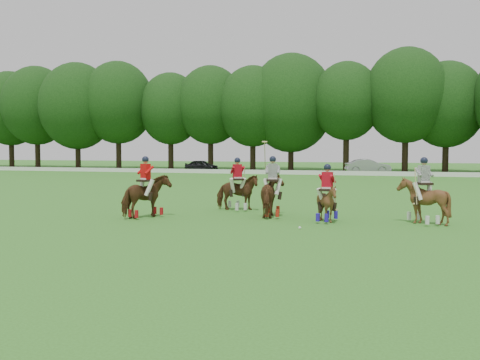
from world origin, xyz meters
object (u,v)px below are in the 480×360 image
(polo_red_a, at_px, (146,196))
(polo_ball, at_px, (300,228))
(polo_stripe_b, at_px, (423,200))
(car_left, at_px, (202,166))
(car_mid, at_px, (368,166))
(polo_red_b, at_px, (237,192))
(polo_red_c, at_px, (327,202))
(polo_stripe_a, at_px, (273,195))

(polo_red_a, xyz_separation_m, polo_ball, (6.17, -1.08, -0.81))
(polo_stripe_b, bearing_deg, car_left, 121.33)
(car_mid, bearing_deg, car_left, 74.90)
(polo_red_b, height_order, polo_red_c, polo_red_b)
(polo_red_b, distance_m, polo_stripe_a, 2.57)
(car_left, relative_size, car_mid, 0.84)
(polo_stripe_b, bearing_deg, polo_stripe_a, 176.62)
(polo_stripe_a, bearing_deg, car_left, 115.20)
(car_left, xyz_separation_m, polo_stripe_b, (23.61, -38.78, 0.17))
(car_left, distance_m, polo_stripe_a, 42.51)
(car_left, bearing_deg, polo_red_b, -150.77)
(car_left, bearing_deg, polo_stripe_a, -149.24)
(car_left, bearing_deg, polo_stripe_b, -143.11)
(polo_red_b, relative_size, polo_ball, 25.11)
(car_left, bearing_deg, car_mid, -84.45)
(polo_red_b, bearing_deg, polo_red_a, -127.38)
(car_left, relative_size, polo_ball, 43.85)
(polo_ball, bearing_deg, polo_stripe_b, 32.59)
(car_left, height_order, polo_ball, car_left)
(polo_red_a, bearing_deg, polo_red_c, 7.26)
(car_mid, bearing_deg, polo_red_b, 160.38)
(polo_stripe_a, height_order, polo_ball, polo_stripe_a)
(polo_red_a, bearing_deg, car_left, 108.63)
(polo_red_c, bearing_deg, polo_stripe_b, 9.39)
(polo_stripe_b, distance_m, polo_ball, 4.69)
(polo_stripe_a, relative_size, polo_ball, 32.13)
(car_left, height_order, polo_red_b, polo_red_b)
(polo_stripe_a, xyz_separation_m, polo_stripe_b, (5.51, -0.33, -0.01))
(polo_stripe_b, relative_size, polo_ball, 26.00)
(car_left, relative_size, polo_red_a, 1.68)
(polo_red_b, bearing_deg, car_mid, 85.48)
(polo_red_b, height_order, polo_stripe_b, polo_stripe_b)
(car_mid, bearing_deg, polo_stripe_b, 171.61)
(polo_red_a, distance_m, polo_red_c, 6.83)
(car_mid, relative_size, polo_red_a, 2.01)
(car_mid, distance_m, polo_red_b, 36.92)
(car_left, distance_m, car_mid, 19.05)
(polo_red_b, distance_m, polo_red_c, 4.89)
(polo_red_b, height_order, polo_ball, polo_red_b)
(polo_red_b, xyz_separation_m, polo_red_c, (4.19, -2.53, -0.07))
(car_mid, height_order, polo_red_c, polo_red_c)
(polo_red_a, distance_m, polo_stripe_a, 4.87)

